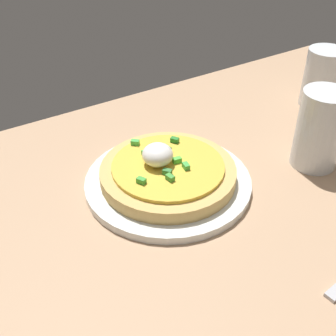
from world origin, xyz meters
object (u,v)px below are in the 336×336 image
(cup_near, at_px, (319,132))
(cup_far, at_px, (322,81))
(plate, at_px, (168,182))
(pizza, at_px, (167,171))

(cup_near, distance_m, cup_far, 0.22)
(plate, distance_m, cup_far, 0.41)
(pizza, xyz_separation_m, cup_far, (-0.40, -0.06, 0.02))
(cup_near, relative_size, cup_far, 1.12)
(plate, height_order, cup_far, cup_far)
(pizza, bearing_deg, cup_far, -171.52)
(cup_near, height_order, cup_far, cup_near)
(plate, bearing_deg, cup_far, -171.41)
(plate, bearing_deg, cup_near, 161.33)
(pizza, distance_m, cup_near, 0.25)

